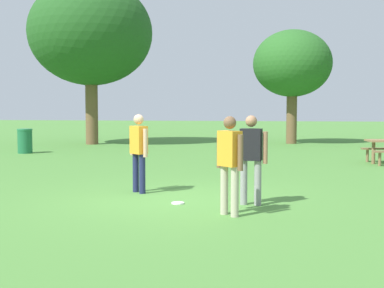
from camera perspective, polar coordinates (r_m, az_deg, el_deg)
ground_plane at (r=9.99m, az=-1.74°, el=-6.19°), size 120.00×120.00×0.00m
person_thrower at (r=8.41m, az=4.21°, el=-1.65°), size 0.47×0.45×1.64m
person_catcher at (r=10.71m, az=-5.94°, el=-0.44°), size 0.47×0.45×1.64m
person_bystander at (r=9.37m, az=6.58°, el=-1.08°), size 0.60×0.28×1.64m
frisbee at (r=9.56m, az=-1.59°, el=-6.59°), size 0.24×0.24×0.03m
trash_can_beside_table at (r=21.08m, az=-18.11°, el=0.33°), size 0.59×0.59×0.96m
tree_tall_left at (r=25.71m, az=-11.22°, el=12.00°), size 5.95×5.95×7.92m
tree_broad_center at (r=26.05m, az=11.11°, el=8.72°), size 3.87×3.87×5.62m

